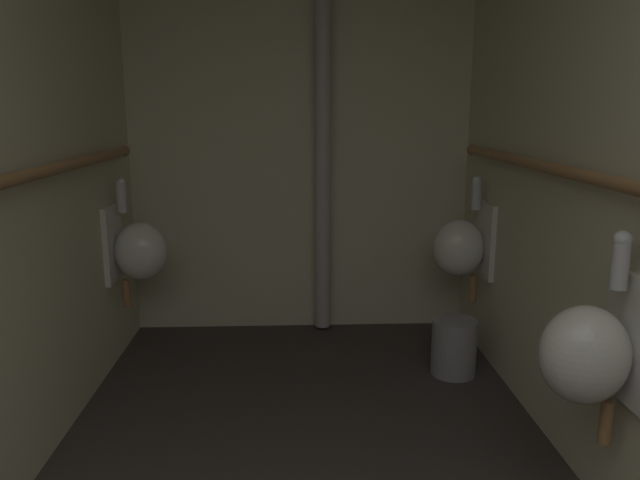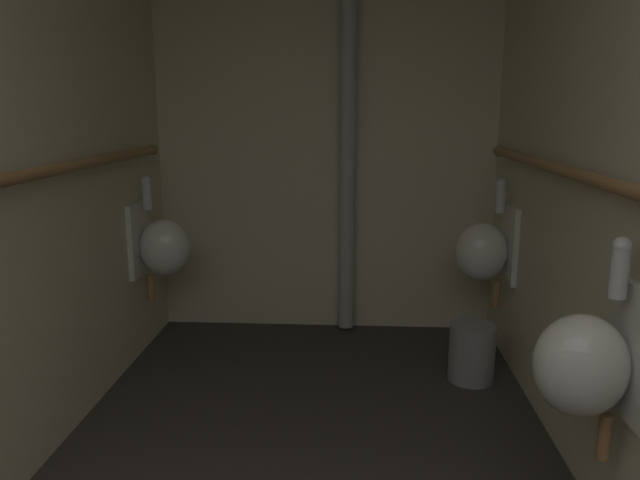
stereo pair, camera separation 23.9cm
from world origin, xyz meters
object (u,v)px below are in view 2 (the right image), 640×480
(urinal_right_far, at_px, (485,250))
(waste_bin, at_px, (472,353))
(urinal_left_mid, at_px, (161,246))
(urinal_right_mid, at_px, (588,362))
(standpipe_back_wall, at_px, (348,139))

(urinal_right_far, xyz_separation_m, waste_bin, (-0.11, -0.31, -0.51))
(urinal_left_mid, xyz_separation_m, urinal_right_far, (1.90, 0.01, 0.00))
(urinal_right_mid, bearing_deg, urinal_right_far, 90.00)
(urinal_left_mid, relative_size, waste_bin, 2.39)
(urinal_left_mid, height_order, waste_bin, urinal_left_mid)
(urinal_right_mid, distance_m, standpipe_back_wall, 2.25)
(standpipe_back_wall, relative_size, waste_bin, 7.89)
(urinal_left_mid, bearing_deg, standpipe_back_wall, 21.49)
(urinal_left_mid, relative_size, urinal_right_mid, 1.00)
(urinal_right_far, distance_m, waste_bin, 0.60)
(standpipe_back_wall, bearing_deg, waste_bin, -46.26)
(standpipe_back_wall, bearing_deg, urinal_right_far, -27.72)
(urinal_left_mid, height_order, standpipe_back_wall, standpipe_back_wall)
(urinal_left_mid, height_order, urinal_right_mid, same)
(urinal_right_mid, xyz_separation_m, urinal_right_far, (0.00, 1.58, 0.00))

